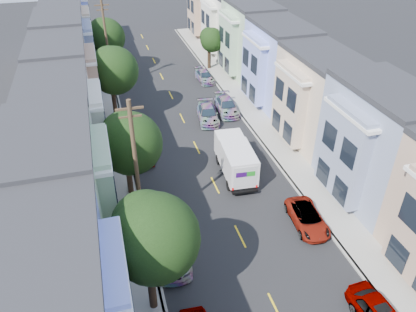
# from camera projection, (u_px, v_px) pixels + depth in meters

# --- Properties ---
(ground) EXTENTS (160.00, 160.00, 0.00)m
(ground) POSITION_uv_depth(u_px,v_px,m) (240.00, 236.00, 27.71)
(ground) COLOR black
(ground) RESTS_ON ground
(road_slab) EXTENTS (12.00, 70.00, 0.02)m
(road_slab) POSITION_uv_depth(u_px,v_px,m) (189.00, 132.00, 39.81)
(road_slab) COLOR black
(road_slab) RESTS_ON ground
(curb_left) EXTENTS (0.30, 70.00, 0.15)m
(curb_left) POSITION_uv_depth(u_px,v_px,m) (127.00, 140.00, 38.40)
(curb_left) COLOR gray
(curb_left) RESTS_ON ground
(curb_right) EXTENTS (0.30, 70.00, 0.15)m
(curb_right) POSITION_uv_depth(u_px,v_px,m) (247.00, 123.00, 41.16)
(curb_right) COLOR gray
(curb_right) RESTS_ON ground
(sidewalk_left) EXTENTS (2.60, 70.00, 0.15)m
(sidewalk_left) POSITION_uv_depth(u_px,v_px,m) (113.00, 142.00, 38.10)
(sidewalk_left) COLOR gray
(sidewalk_left) RESTS_ON ground
(sidewalk_right) EXTENTS (2.60, 70.00, 0.15)m
(sidewalk_right) POSITION_uv_depth(u_px,v_px,m) (259.00, 122.00, 41.45)
(sidewalk_right) COLOR gray
(sidewalk_right) RESTS_ON ground
(centerline) EXTENTS (0.12, 70.00, 0.01)m
(centerline) POSITION_uv_depth(u_px,v_px,m) (189.00, 132.00, 39.82)
(centerline) COLOR gold
(centerline) RESTS_ON ground
(townhouse_row_left) EXTENTS (5.00, 70.00, 8.50)m
(townhouse_row_left) POSITION_uv_depth(u_px,v_px,m) (71.00, 148.00, 37.28)
(townhouse_row_left) COLOR beige
(townhouse_row_left) RESTS_ON ground
(townhouse_row_right) EXTENTS (5.00, 70.00, 8.50)m
(townhouse_row_right) POSITION_uv_depth(u_px,v_px,m) (293.00, 118.00, 42.36)
(townhouse_row_right) COLOR beige
(townhouse_row_right) RESTS_ON ground
(tree_b) EXTENTS (4.70, 4.70, 7.62)m
(tree_b) POSITION_uv_depth(u_px,v_px,m) (152.00, 239.00, 20.21)
(tree_b) COLOR black
(tree_b) RESTS_ON ground
(tree_c) EXTENTS (4.70, 4.70, 6.85)m
(tree_c) POSITION_uv_depth(u_px,v_px,m) (129.00, 144.00, 29.33)
(tree_c) COLOR black
(tree_c) RESTS_ON ground
(tree_d) EXTENTS (4.70, 4.70, 7.69)m
(tree_d) POSITION_uv_depth(u_px,v_px,m) (113.00, 71.00, 39.11)
(tree_d) COLOR black
(tree_d) RESTS_ON ground
(tree_e) EXTENTS (4.70, 4.70, 7.20)m
(tree_e) POSITION_uv_depth(u_px,v_px,m) (105.00, 38.00, 49.79)
(tree_e) COLOR black
(tree_e) RESTS_ON ground
(tree_far_r) EXTENTS (3.10, 3.10, 5.40)m
(tree_far_r) POSITION_uv_depth(u_px,v_px,m) (211.00, 40.00, 52.15)
(tree_far_r) COLOR black
(tree_far_r) RESTS_ON ground
(utility_pole_near) EXTENTS (1.60, 0.26, 10.00)m
(utility_pole_near) POSITION_uv_depth(u_px,v_px,m) (137.00, 173.00, 25.08)
(utility_pole_near) COLOR #42301E
(utility_pole_near) RESTS_ON ground
(utility_pole_far) EXTENTS (1.60, 0.26, 10.00)m
(utility_pole_far) POSITION_uv_depth(u_px,v_px,m) (107.00, 46.00, 46.07)
(utility_pole_far) COLOR #42301E
(utility_pole_far) RESTS_ON ground
(fedex_truck) EXTENTS (2.28, 5.93, 2.84)m
(fedex_truck) POSITION_uv_depth(u_px,v_px,m) (235.00, 158.00, 33.01)
(fedex_truck) COLOR silver
(fedex_truck) RESTS_ON ground
(lead_sedan) EXTENTS (2.63, 4.94, 1.41)m
(lead_sedan) POSITION_uv_depth(u_px,v_px,m) (208.00, 114.00, 41.56)
(lead_sedan) COLOR black
(lead_sedan) RESTS_ON ground
(parked_left_c) EXTENTS (2.43, 5.20, 1.52)m
(parked_left_c) POSITION_uv_depth(u_px,v_px,m) (171.00, 248.00, 25.77)
(parked_left_c) COLOR #A0A0A0
(parked_left_c) RESTS_ON ground
(parked_left_d) EXTENTS (1.49, 3.81, 1.23)m
(parked_left_d) POSITION_uv_depth(u_px,v_px,m) (144.00, 153.00, 35.43)
(parked_left_d) COLOR #360405
(parked_left_d) RESTS_ON ground
(parked_right_b) EXTENTS (2.41, 4.58, 1.23)m
(parked_right_b) POSITION_uv_depth(u_px,v_px,m) (307.00, 218.00, 28.36)
(parked_right_b) COLOR white
(parked_right_b) RESTS_ON ground
(parked_right_c) EXTENTS (2.35, 4.88, 1.42)m
(parked_right_c) POSITION_uv_depth(u_px,v_px,m) (227.00, 106.00, 43.11)
(parked_right_c) COLOR black
(parked_right_c) RESTS_ON ground
(parked_right_d) EXTENTS (1.88, 4.14, 1.22)m
(parked_right_d) POSITION_uv_depth(u_px,v_px,m) (204.00, 76.00, 50.33)
(parked_right_d) COLOR black
(parked_right_d) RESTS_ON ground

